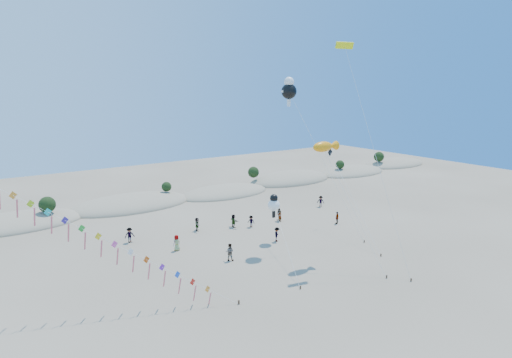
% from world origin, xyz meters
% --- Properties ---
extents(ground, '(160.00, 160.00, 0.00)m').
position_xyz_m(ground, '(0.00, 0.00, 0.00)').
color(ground, '#786853').
rests_on(ground, ground).
extents(dune_ridge, '(145.30, 11.49, 5.57)m').
position_xyz_m(dune_ridge, '(1.06, 45.14, 0.11)').
color(dune_ridge, gray).
rests_on(dune_ridge, ground).
extents(fish_kite, '(3.16, 8.38, 12.56)m').
position_xyz_m(fish_kite, '(10.65, 13.57, 11.98)').
color(fish_kite, '#3F2D1E').
rests_on(fish_kite, ground).
extents(cartoon_kite_low, '(6.19, 12.21, 5.79)m').
position_xyz_m(cartoon_kite_low, '(8.96, 20.16, 4.62)').
color(cartoon_kite_low, '#3F2D1E').
rests_on(cartoon_kite_low, ground).
extents(cartoon_kite_high, '(8.09, 6.81, 19.17)m').
position_xyz_m(cartoon_kite_high, '(10.50, 19.56, 17.76)').
color(cartoon_kite_high, '#3F2D1E').
rests_on(cartoon_kite_high, ground).
extents(parafoil_kite, '(2.01, 9.72, 22.49)m').
position_xyz_m(parafoil_kite, '(12.56, 13.02, 21.47)').
color(parafoil_kite, '#3F2D1E').
rests_on(parafoil_kite, ground).
extents(dark_kite, '(4.35, 12.49, 10.19)m').
position_xyz_m(dark_kite, '(18.62, 18.95, 7.23)').
color(dark_kite, '#3F2D1E').
rests_on(dark_kite, ground).
extents(beachgoers, '(30.61, 12.28, 1.88)m').
position_xyz_m(beachgoers, '(7.66, 25.23, 0.87)').
color(beachgoers, slate).
rests_on(beachgoers, ground).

